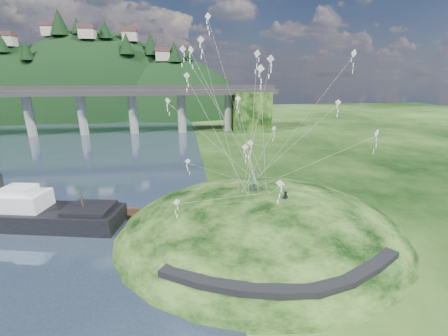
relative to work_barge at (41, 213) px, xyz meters
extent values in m
plane|color=black|center=(19.08, -7.21, -1.70)|extent=(320.00, 320.00, 0.00)
ellipsoid|color=black|center=(27.08, -5.21, -3.20)|extent=(36.00, 32.00, 13.00)
cube|color=black|center=(17.58, -15.21, 0.33)|extent=(4.32, 3.62, 0.71)
cube|color=black|center=(20.58, -16.86, 0.39)|extent=(4.10, 2.97, 0.61)
cube|color=black|center=(23.58, -17.86, 0.39)|extent=(3.85, 2.37, 0.62)
cube|color=black|center=(26.58, -18.31, 0.34)|extent=(3.62, 1.83, 0.66)
cube|color=black|center=(29.58, -18.11, 0.35)|extent=(3.82, 2.27, 0.68)
cube|color=black|center=(32.58, -17.16, 0.44)|extent=(4.11, 2.97, 0.71)
cube|color=black|center=(35.58, -15.61, 0.47)|extent=(4.26, 3.43, 0.66)
cube|color=#2D2B2B|center=(-30.92, 62.79, 11.30)|extent=(160.00, 9.00, 1.60)
cube|color=#2D2B2B|center=(-30.92, 62.79, 12.70)|extent=(160.00, 0.40, 1.20)
cube|color=#2D2B2B|center=(-30.92, 67.09, 12.70)|extent=(160.00, 0.40, 1.20)
cylinder|color=gray|center=(-28.42, 62.79, 4.80)|extent=(2.60, 2.60, 13.00)
cylinder|color=gray|center=(-12.92, 62.79, 4.80)|extent=(2.60, 2.60, 13.00)
cylinder|color=gray|center=(2.58, 62.79, 4.80)|extent=(2.60, 2.60, 13.00)
cylinder|color=gray|center=(18.08, 62.79, 4.80)|extent=(2.60, 2.60, 13.00)
cylinder|color=gray|center=(33.58, 62.79, 4.80)|extent=(2.60, 2.60, 13.00)
cube|color=black|center=(41.08, 62.79, 4.80)|extent=(12.00, 11.00, 13.00)
ellipsoid|color=black|center=(-58.92, 112.79, -9.70)|extent=(84.00, 60.00, 80.00)
ellipsoid|color=black|center=(-20.92, 118.79, -7.70)|extent=(96.00, 68.00, 88.00)
ellipsoid|color=black|center=(14.08, 110.79, -11.70)|extent=(76.00, 56.00, 72.00)
cone|color=black|center=(-50.51, 99.87, 28.34)|extent=(5.08, 5.08, 6.69)
cone|color=black|center=(-41.50, 98.96, 25.64)|extent=(5.29, 5.29, 6.96)
cone|color=black|center=(-30.80, 107.42, 37.54)|extent=(8.01, 8.01, 10.54)
cone|color=black|center=(-23.79, 106.86, 36.19)|extent=(4.97, 4.97, 6.54)
cone|color=black|center=(-12.32, 104.84, 34.98)|extent=(5.83, 5.83, 7.67)
cone|color=black|center=(-3.37, 99.88, 28.89)|extent=(6.47, 6.47, 8.51)
cone|color=black|center=(5.86, 106.78, 29.54)|extent=(7.13, 7.13, 9.38)
cone|color=black|center=(15.96, 101.83, 26.17)|extent=(6.56, 6.56, 8.63)
cone|color=black|center=(21.85, 107.42, 25.99)|extent=(4.88, 4.88, 6.42)
cube|color=beige|center=(-50.92, 104.79, 29.60)|extent=(6.00, 5.00, 4.00)
cube|color=brown|center=(-50.92, 104.79, 32.30)|extent=(6.40, 5.40, 1.60)
cube|color=beige|center=(-35.92, 110.79, 34.30)|extent=(6.00, 5.00, 4.00)
cube|color=brown|center=(-35.92, 110.79, 37.00)|extent=(6.40, 5.40, 1.60)
cube|color=beige|center=(-18.92, 102.79, 32.58)|extent=(6.00, 5.00, 4.00)
cube|color=brown|center=(-18.92, 102.79, 35.28)|extent=(6.40, 5.40, 1.60)
cube|color=beige|center=(-2.92, 108.79, 32.49)|extent=(6.00, 5.00, 4.00)
cube|color=brown|center=(-2.92, 108.79, 35.19)|extent=(6.40, 5.40, 1.60)
cube|color=beige|center=(11.08, 102.79, 24.19)|extent=(6.00, 5.00, 4.00)
cube|color=brown|center=(11.08, 102.79, 26.89)|extent=(6.40, 5.40, 1.60)
cube|color=black|center=(0.34, -0.07, -0.55)|extent=(20.03, 9.32, 2.29)
cube|color=white|center=(-2.24, 0.49, 1.47)|extent=(6.84, 5.10, 2.46)
cube|color=white|center=(-2.24, 0.49, 2.96)|extent=(4.00, 3.33, 1.06)
cube|color=black|center=(6.35, -1.40, 0.85)|extent=(6.10, 5.43, 0.53)
cylinder|color=black|center=(-4.39, 0.97, 4.02)|extent=(0.62, 0.62, 2.11)
cylinder|color=#2D2B2B|center=(5.49, -1.21, 2.00)|extent=(0.21, 0.21, 2.64)
cube|color=#372616|center=(15.82, -0.91, -1.20)|extent=(15.21, 7.95, 0.39)
cylinder|color=#372616|center=(9.68, 1.53, -1.48)|extent=(0.33, 0.33, 1.10)
cylinder|color=#372616|center=(12.75, 0.31, -1.48)|extent=(0.33, 0.33, 1.10)
cylinder|color=#372616|center=(15.82, -0.91, -1.48)|extent=(0.33, 0.33, 1.10)
cylinder|color=#372616|center=(18.89, -2.14, -1.48)|extent=(0.33, 0.33, 1.10)
cylinder|color=#372616|center=(21.96, -3.36, -1.48)|extent=(0.33, 0.33, 1.10)
imported|color=#22252E|center=(26.31, -4.16, 4.13)|extent=(0.66, 0.48, 1.68)
imported|color=#22252E|center=(29.26, -6.93, 4.07)|extent=(1.05, 1.02, 1.71)
cube|color=silver|center=(36.29, -11.34, 11.31)|extent=(0.73, 0.44, 0.81)
cube|color=silver|center=(36.29, -11.34, 10.74)|extent=(0.10, 0.08, 0.47)
cube|color=silver|center=(36.29, -11.34, 10.16)|extent=(0.10, 0.08, 0.47)
cube|color=silver|center=(36.29, -11.34, 9.58)|extent=(0.10, 0.08, 0.47)
cube|color=silver|center=(21.61, 2.06, 23.25)|extent=(0.73, 0.50, 0.84)
cube|color=silver|center=(21.61, 2.06, 22.65)|extent=(0.11, 0.06, 0.49)
cube|color=silver|center=(21.61, 2.06, 22.05)|extent=(0.11, 0.06, 0.49)
cube|color=silver|center=(21.61, 2.06, 21.45)|extent=(0.11, 0.06, 0.49)
cube|color=silver|center=(20.58, 0.58, 20.51)|extent=(0.85, 0.30, 0.85)
cube|color=silver|center=(20.58, 0.58, 19.89)|extent=(0.11, 0.02, 0.51)
cube|color=silver|center=(20.58, 0.58, 19.27)|extent=(0.11, 0.02, 0.51)
cube|color=silver|center=(20.58, 0.58, 18.65)|extent=(0.11, 0.02, 0.51)
cube|color=silver|center=(18.48, -5.15, 7.53)|extent=(0.66, 0.22, 0.66)
cube|color=silver|center=(18.48, -5.15, 7.05)|extent=(0.08, 0.06, 0.39)
cube|color=silver|center=(18.48, -5.15, 6.58)|extent=(0.08, 0.06, 0.39)
cube|color=silver|center=(18.48, -5.15, 6.10)|extent=(0.08, 0.06, 0.39)
cube|color=silver|center=(25.71, -1.49, 8.04)|extent=(0.87, 0.26, 0.86)
cube|color=silver|center=(25.71, -1.49, 7.43)|extent=(0.11, 0.03, 0.51)
cube|color=silver|center=(25.71, -1.49, 6.81)|extent=(0.11, 0.03, 0.51)
cube|color=silver|center=(25.71, -1.49, 6.19)|extent=(0.11, 0.03, 0.51)
cube|color=silver|center=(24.80, -9.83, 18.37)|extent=(0.66, 0.32, 0.69)
cube|color=silver|center=(24.80, -9.83, 17.87)|extent=(0.08, 0.07, 0.41)
cube|color=silver|center=(24.80, -9.83, 17.37)|extent=(0.08, 0.07, 0.41)
cube|color=silver|center=(24.80, -9.83, 16.87)|extent=(0.08, 0.07, 0.41)
cube|color=silver|center=(36.88, -2.44, 13.44)|extent=(0.55, 0.55, 0.73)
cube|color=silver|center=(36.88, -2.44, 12.92)|extent=(0.09, 0.07, 0.43)
cube|color=silver|center=(36.88, -2.44, 12.40)|extent=(0.09, 0.07, 0.43)
cube|color=silver|center=(36.88, -2.44, 11.88)|extent=(0.09, 0.07, 0.43)
cube|color=silver|center=(27.15, -5.99, 18.16)|extent=(0.80, 0.31, 0.77)
cube|color=silver|center=(27.15, -5.99, 17.59)|extent=(0.11, 0.03, 0.47)
cube|color=silver|center=(27.15, -5.99, 17.01)|extent=(0.11, 0.03, 0.47)
cube|color=silver|center=(27.15, -5.99, 16.44)|extent=(0.11, 0.03, 0.47)
cube|color=silver|center=(25.47, 2.46, 13.64)|extent=(0.80, 0.16, 0.80)
cube|color=silver|center=(25.47, 2.46, 13.07)|extent=(0.11, 0.04, 0.46)
cube|color=silver|center=(25.47, 2.46, 12.50)|extent=(0.11, 0.04, 0.46)
cube|color=silver|center=(25.47, 2.46, 11.93)|extent=(0.11, 0.04, 0.46)
cube|color=silver|center=(30.22, 1.41, 9.74)|extent=(0.70, 0.20, 0.70)
cube|color=silver|center=(30.22, 1.41, 9.24)|extent=(0.09, 0.06, 0.41)
cube|color=silver|center=(30.22, 1.41, 8.73)|extent=(0.09, 0.06, 0.41)
cube|color=silver|center=(30.22, 1.41, 8.23)|extent=(0.09, 0.06, 0.41)
cube|color=silver|center=(16.24, 4.72, 13.29)|extent=(0.73, 0.49, 0.82)
cube|color=silver|center=(16.24, 4.72, 12.69)|extent=(0.11, 0.05, 0.49)
cube|color=silver|center=(16.24, 4.72, 12.09)|extent=(0.11, 0.05, 0.49)
cube|color=silver|center=(16.24, 4.72, 11.50)|extent=(0.11, 0.05, 0.49)
cube|color=silver|center=(25.49, -8.50, 17.17)|extent=(0.79, 0.19, 0.78)
cube|color=silver|center=(25.49, -8.50, 16.61)|extent=(0.10, 0.04, 0.45)
cube|color=silver|center=(25.49, -8.50, 16.06)|extent=(0.10, 0.04, 0.45)
cube|color=silver|center=(25.49, -8.50, 15.50)|extent=(0.10, 0.04, 0.45)
cube|color=silver|center=(19.11, -7.46, 18.80)|extent=(0.48, 0.54, 0.68)
cube|color=silver|center=(19.11, -7.46, 18.32)|extent=(0.08, 0.06, 0.40)
cube|color=silver|center=(19.11, -7.46, 17.83)|extent=(0.08, 0.06, 0.40)
cube|color=silver|center=(19.11, -7.46, 17.34)|extent=(0.08, 0.06, 0.40)
cube|color=silver|center=(18.38, -7.27, 18.88)|extent=(0.64, 0.25, 0.66)
cube|color=silver|center=(18.38, -7.27, 18.41)|extent=(0.08, 0.06, 0.39)
cube|color=silver|center=(18.38, -7.27, 17.94)|extent=(0.08, 0.06, 0.39)
cube|color=silver|center=(18.38, -7.27, 17.47)|extent=(0.08, 0.06, 0.39)
cube|color=silver|center=(17.26, -12.33, 5.83)|extent=(0.66, 0.24, 0.67)
cube|color=silver|center=(17.26, -12.33, 5.35)|extent=(0.09, 0.06, 0.39)
cube|color=silver|center=(17.26, -12.33, 4.87)|extent=(0.09, 0.06, 0.39)
cube|color=silver|center=(17.26, -12.33, 4.39)|extent=(0.09, 0.06, 0.39)
cube|color=silver|center=(32.77, -11.71, 18.37)|extent=(0.64, 0.28, 0.67)
cube|color=silver|center=(32.77, -11.71, 17.89)|extent=(0.08, 0.06, 0.39)
cube|color=silver|center=(32.77, -11.71, 17.41)|extent=(0.08, 0.06, 0.39)
cube|color=silver|center=(32.77, -11.71, 16.93)|extent=(0.08, 0.06, 0.39)
cube|color=silver|center=(25.34, -5.70, 9.49)|extent=(0.65, 0.42, 0.73)
cube|color=silver|center=(25.34, -5.70, 8.96)|extent=(0.10, 0.05, 0.43)
cube|color=silver|center=(25.34, -5.70, 8.44)|extent=(0.10, 0.05, 0.43)
cube|color=silver|center=(25.34, -5.70, 7.92)|extent=(0.10, 0.05, 0.43)
cube|color=silver|center=(26.89, -11.80, 6.90)|extent=(0.73, 0.55, 0.84)
cube|color=silver|center=(26.89, -11.80, 6.28)|extent=(0.11, 0.05, 0.51)
cube|color=silver|center=(26.89, -11.80, 5.66)|extent=(0.11, 0.05, 0.51)
cube|color=silver|center=(26.89, -11.80, 5.04)|extent=(0.11, 0.05, 0.51)
cube|color=silver|center=(18.86, 2.42, 16.53)|extent=(0.83, 0.24, 0.82)
cube|color=silver|center=(18.86, 2.42, 15.94)|extent=(0.11, 0.07, 0.49)
cube|color=silver|center=(18.86, 2.42, 15.34)|extent=(0.11, 0.07, 0.49)
cube|color=silver|center=(18.86, 2.42, 14.75)|extent=(0.11, 0.07, 0.49)
camera|label=1|loc=(18.04, -37.09, 16.62)|focal=24.00mm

